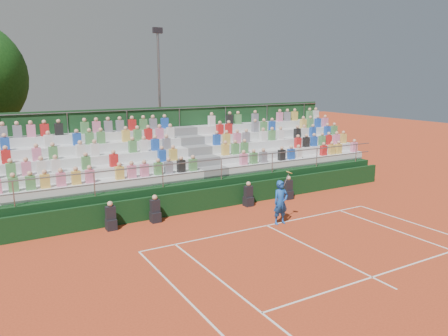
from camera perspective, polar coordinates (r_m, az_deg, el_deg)
ground at (r=18.21m, az=5.61°, el=-7.50°), size 90.00×90.00×0.00m
courtside_wall at (r=20.61m, az=0.42°, el=-3.69°), size 20.00×0.15×1.00m
line_officials at (r=19.62m, az=-2.23°, el=-4.57°), size 9.36×0.40×1.19m
grandstand at (r=23.23m, az=-3.67°, el=-0.43°), size 20.00×5.20×4.40m
tennis_player at (r=18.23m, az=7.42°, el=-4.46°), size 0.88×0.49×2.22m
floodlight_mast at (r=28.74m, az=-8.45°, el=10.08°), size 0.60×0.25×9.05m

